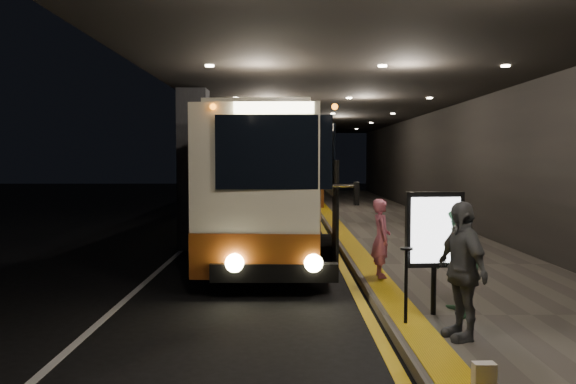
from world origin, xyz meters
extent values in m
plane|color=black|center=(0.00, 0.00, 0.00)|extent=(90.00, 90.00, 0.00)
cube|color=silver|center=(-1.80, 5.00, 0.01)|extent=(0.12, 50.00, 0.01)
cube|color=gold|center=(2.35, 5.00, 0.01)|extent=(0.18, 50.00, 0.01)
cube|color=#514C44|center=(4.75, 5.00, 0.07)|extent=(4.50, 50.00, 0.15)
cube|color=gold|center=(2.85, 5.00, 0.16)|extent=(0.50, 50.00, 0.01)
cube|color=black|center=(7.00, 5.00, 3.00)|extent=(0.10, 50.00, 6.00)
cube|color=black|center=(-1.50, 4.00, 2.20)|extent=(0.80, 0.80, 4.40)
cube|color=black|center=(-1.50, 16.00, 2.20)|extent=(0.80, 0.80, 4.40)
cube|color=black|center=(2.50, 5.00, 4.60)|extent=(9.00, 50.00, 0.40)
cube|color=beige|center=(0.84, 3.74, 1.93)|extent=(2.99, 11.13, 3.12)
cube|color=maroon|center=(0.84, 3.74, 0.78)|extent=(3.01, 11.15, 0.83)
cube|color=black|center=(0.84, -1.80, 2.61)|extent=(2.02, 0.19, 1.28)
cube|color=black|center=(0.84, -1.72, 0.50)|extent=(2.26, 0.39, 0.32)
cylinder|color=black|center=(-0.19, 0.25, 0.46)|extent=(0.26, 0.92, 0.92)
cylinder|color=black|center=(1.86, 0.25, 0.46)|extent=(0.26, 0.92, 0.92)
cylinder|color=black|center=(-0.19, 7.41, 0.46)|extent=(0.26, 0.92, 0.92)
cylinder|color=black|center=(1.86, 7.41, 0.46)|extent=(0.26, 0.92, 0.92)
sphere|color=#FFEAA5|center=(0.15, -1.81, 0.69)|extent=(0.33, 0.33, 0.33)
sphere|color=#FFEAA5|center=(1.52, -1.81, 0.69)|extent=(0.33, 0.33, 0.33)
cube|color=#FFF2BF|center=(0.84, -1.81, 3.38)|extent=(1.38, 0.14, 0.20)
cube|color=beige|center=(0.99, 18.48, 2.23)|extent=(3.32, 12.86, 3.61)
cube|color=maroon|center=(0.99, 18.48, 0.90)|extent=(3.34, 12.88, 0.96)
cube|color=black|center=(0.99, 12.09, 3.02)|extent=(2.33, 0.18, 1.49)
cube|color=black|center=(0.99, 12.17, 0.58)|extent=(2.61, 0.39, 0.37)
cylinder|color=black|center=(-0.22, 14.45, 0.53)|extent=(0.30, 1.06, 1.06)
cylinder|color=black|center=(2.20, 14.45, 0.53)|extent=(0.30, 1.06, 1.06)
cylinder|color=black|center=(-0.22, 22.73, 0.53)|extent=(0.30, 1.06, 1.06)
cylinder|color=black|center=(2.20, 22.73, 0.53)|extent=(0.30, 1.06, 1.06)
imported|color=#C35B73|center=(2.93, -0.48, 0.93)|extent=(0.39, 0.58, 1.56)
imported|color=#3A6948|center=(3.61, -3.22, 0.96)|extent=(0.53, 0.81, 1.62)
imported|color=#45474A|center=(3.33, -4.26, 1.05)|extent=(0.78, 1.15, 1.80)
cube|color=silver|center=(3.06, -5.90, 0.29)|extent=(0.23, 0.14, 0.28)
cylinder|color=black|center=(3.27, -3.13, 0.51)|extent=(0.08, 0.08, 0.72)
cube|color=black|center=(3.27, -3.13, 1.44)|extent=(0.88, 0.16, 1.13)
cube|color=white|center=(3.27, -3.19, 1.44)|extent=(0.74, 0.07, 0.98)
cylinder|color=black|center=(2.75, -3.62, 0.69)|extent=(0.05, 0.05, 1.08)
camera|label=1|loc=(1.04, -11.48, 2.50)|focal=35.00mm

